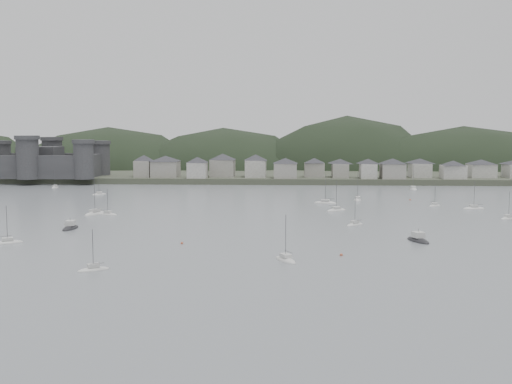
{
  "coord_description": "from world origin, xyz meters",
  "views": [
    {
      "loc": [
        10.72,
        -133.74,
        27.04
      ],
      "look_at": [
        0.0,
        75.0,
        6.0
      ],
      "focal_mm": 42.31,
      "sensor_mm": 36.0,
      "label": 1
    }
  ],
  "objects": [
    {
      "name": "forested_ridge",
      "position": [
        4.83,
        269.4,
        -11.28
      ],
      "size": [
        851.55,
        103.94,
        102.57
      ],
      "color": "black",
      "rests_on": "ground"
    },
    {
      "name": "castle",
      "position": [
        -120.0,
        179.8,
        10.96
      ],
      "size": [
        66.0,
        43.0,
        20.0
      ],
      "color": "#343437",
      "rests_on": "far_shore_land"
    },
    {
      "name": "ground",
      "position": [
        0.0,
        0.0,
        0.0
      ],
      "size": [
        900.0,
        900.0,
        0.0
      ],
      "primitive_type": "plane",
      "color": "slate",
      "rests_on": "ground"
    },
    {
      "name": "mooring_buoys",
      "position": [
        14.35,
        39.56,
        0.15
      ],
      "size": [
        178.56,
        109.34,
        0.7
      ],
      "color": "#B4583C",
      "rests_on": "ground"
    },
    {
      "name": "motor_launch_far",
      "position": [
        -49.47,
        29.37,
        0.29
      ],
      "size": [
        3.45,
        8.78,
        4.06
      ],
      "rotation": [
        0.0,
        0.0,
        3.1
      ],
      "color": "black",
      "rests_on": "ground"
    },
    {
      "name": "moored_fleet",
      "position": [
        0.23,
        66.24,
        0.18
      ],
      "size": [
        266.64,
        177.08,
        13.18
      ],
      "color": "silver",
      "rests_on": "ground"
    },
    {
      "name": "motor_launch_near",
      "position": [
        43.21,
        14.95,
        0.28
      ],
      "size": [
        5.88,
        9.4,
        4.1
      ],
      "rotation": [
        0.0,
        0.0,
        0.33
      ],
      "color": "black",
      "rests_on": "ground"
    },
    {
      "name": "far_shore_land",
      "position": [
        0.0,
        295.0,
        1.5
      ],
      "size": [
        900.0,
        250.0,
        3.0
      ],
      "primitive_type": "cube",
      "color": "#383D2D",
      "rests_on": "ground"
    },
    {
      "name": "waterfront_town",
      "position": [
        50.59,
        183.34,
        8.66
      ],
      "size": [
        451.48,
        28.46,
        12.92
      ],
      "color": "gray",
      "rests_on": "far_shore_land"
    }
  ]
}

